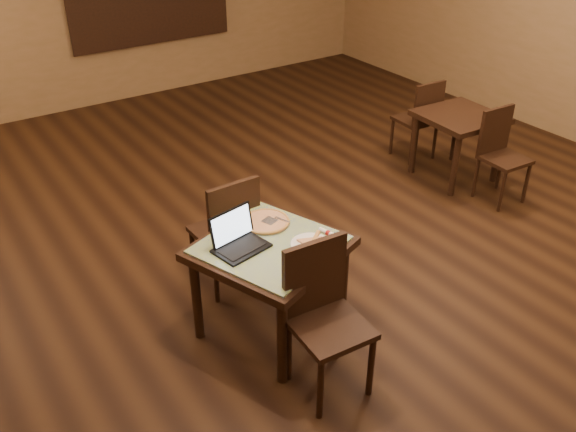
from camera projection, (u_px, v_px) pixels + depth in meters
ground at (342, 263)px, 5.33m from camera, size 10.00×10.00×0.00m
tiled_table at (270, 256)px, 4.27m from camera, size 1.18×1.18×0.76m
chair_main_near at (323, 310)px, 3.88m from camera, size 0.48×0.48×1.05m
chair_main_far at (228, 228)px, 4.75m from camera, size 0.45×0.45×1.01m
laptop at (237, 238)px, 4.16m from camera, size 0.40×0.34×0.24m
plate at (311, 245)px, 4.19m from camera, size 0.28×0.28×0.02m
pizza_slice at (311, 243)px, 4.18m from camera, size 0.30×0.30×0.02m
pizza_pan at (266, 223)px, 4.44m from camera, size 0.33×0.33×0.01m
pizza_whole at (266, 221)px, 4.43m from camera, size 0.35×0.35×0.02m
spatula at (270, 221)px, 4.42m from camera, size 0.16×0.25×0.01m
napkin_roll at (328, 233)px, 4.30m from camera, size 0.07×0.16×0.04m
other_table_a at (459, 125)px, 6.43m from camera, size 0.82×0.82×0.73m
other_table_a_chair_near at (500, 149)px, 6.09m from camera, size 0.43×0.43×0.94m
other_table_a_chair_far at (421, 116)px, 6.86m from camera, size 0.43×0.43×0.94m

